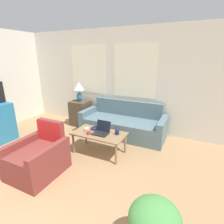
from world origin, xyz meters
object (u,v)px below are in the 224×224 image
at_px(coffee_table, 99,135).
at_px(cup_white, 117,132).
at_px(cup_navy, 87,130).
at_px(couch, 123,124).
at_px(cup_yellow, 89,133).
at_px(table_lamp, 79,89).
at_px(armchair, 40,158).
at_px(snack_bowl, 95,128).
at_px(laptop, 102,131).

height_order(coffee_table, cup_white, cup_white).
relative_size(cup_navy, cup_white, 0.95).
height_order(couch, cup_yellow, couch).
distance_m(table_lamp, coffee_table, 1.84).
xyz_separation_m(armchair, cup_navy, (0.35, 0.93, 0.22)).
bearing_deg(cup_white, snack_bowl, 176.64).
height_order(laptop, cup_white, laptop).
xyz_separation_m(couch, cup_navy, (-0.35, -1.12, 0.23)).
distance_m(cup_navy, snack_bowl, 0.20).
height_order(cup_yellow, cup_white, cup_white).
bearing_deg(coffee_table, cup_white, 14.50).
bearing_deg(cup_yellow, armchair, -118.28).
relative_size(cup_yellow, snack_bowl, 0.47).
distance_m(coffee_table, cup_yellow, 0.23).
xyz_separation_m(cup_navy, snack_bowl, (0.08, 0.18, -0.01)).
bearing_deg(coffee_table, cup_yellow, -136.75).
height_order(couch, snack_bowl, couch).
bearing_deg(cup_navy, laptop, 12.00).
relative_size(couch, cup_yellow, 25.26).
xyz_separation_m(table_lamp, snack_bowl, (1.11, -1.02, -0.57)).
relative_size(coffee_table, laptop, 3.51).
bearing_deg(cup_yellow, coffee_table, 43.25).
bearing_deg(cup_white, armchair, -131.75).
xyz_separation_m(armchair, coffee_table, (0.60, 0.98, 0.13)).
distance_m(armchair, cup_yellow, 0.98).
relative_size(cup_yellow, cup_white, 0.92).
bearing_deg(armchair, table_lamp, 107.60).
bearing_deg(snack_bowl, armchair, -111.34).
xyz_separation_m(laptop, cup_yellow, (-0.20, -0.15, -0.02)).
relative_size(armchair, snack_bowl, 4.80).
xyz_separation_m(armchair, cup_yellow, (0.45, 0.84, 0.21)).
relative_size(coffee_table, snack_bowl, 5.98).
height_order(laptop, cup_yellow, laptop).
bearing_deg(laptop, cup_navy, -168.00).
height_order(armchair, cup_navy, armchair).
bearing_deg(couch, snack_bowl, -105.88).
bearing_deg(cup_yellow, cup_white, 24.89).
height_order(armchair, table_lamp, table_lamp).
xyz_separation_m(cup_navy, cup_white, (0.61, 0.15, 0.00)).
xyz_separation_m(coffee_table, cup_yellow, (-0.15, -0.14, 0.09)).
height_order(coffee_table, cup_navy, cup_navy).
bearing_deg(laptop, snack_bowl, 152.97).
bearing_deg(table_lamp, laptop, -40.51).
xyz_separation_m(couch, cup_yellow, (-0.25, -1.21, 0.22)).
distance_m(coffee_table, cup_white, 0.38).
bearing_deg(cup_navy, cup_yellow, -40.78).
bearing_deg(couch, cup_navy, -107.31).
relative_size(coffee_table, cup_navy, 12.36).
height_order(table_lamp, coffee_table, table_lamp).
relative_size(laptop, snack_bowl, 1.71).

